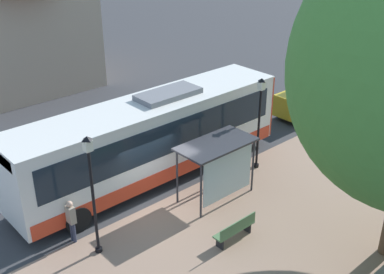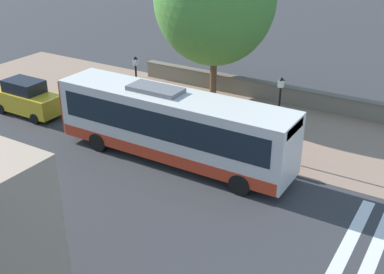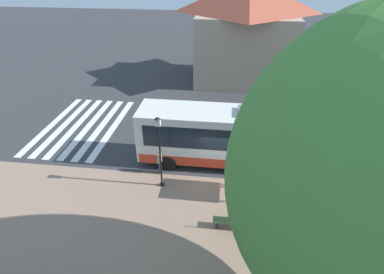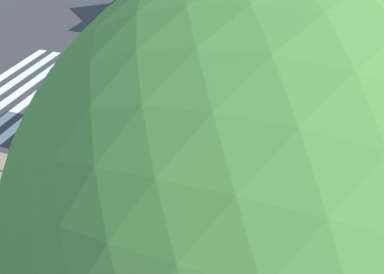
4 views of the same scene
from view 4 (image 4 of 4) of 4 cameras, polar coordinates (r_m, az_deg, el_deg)
ground_plane at (r=17.63m, az=0.01°, el=-7.36°), size 120.00×120.00×0.00m
crosswalk_stripes at (r=25.79m, az=-18.50°, el=5.25°), size 9.00×5.25×0.01m
bus at (r=17.45m, az=5.67°, el=-0.17°), size 2.67×12.26×3.66m
bus_shelter at (r=14.92m, az=5.97°, el=-6.62°), size 1.63×3.11×2.38m
pedestrian at (r=18.29m, az=-10.23°, el=-2.40°), size 0.34×0.22×1.63m
bench at (r=14.72m, az=-2.44°, el=-15.33°), size 0.40×1.70×0.88m
street_lamp_near at (r=14.92m, az=17.97°, el=-6.00°), size 0.28×0.28×4.14m
street_lamp_far at (r=16.50m, az=-11.53°, el=-0.20°), size 0.28×0.28×4.31m
shade_tree at (r=7.31m, az=9.57°, el=-12.71°), size 7.63×7.63×10.56m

